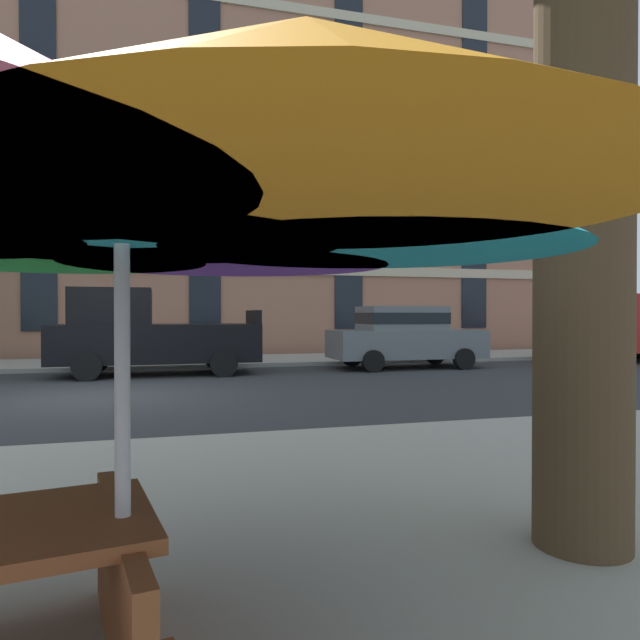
# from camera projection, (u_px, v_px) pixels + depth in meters

# --- Properties ---
(ground_plane) EXTENTS (120.00, 120.00, 0.00)m
(ground_plane) POSITION_uv_depth(u_px,v_px,m) (96.00, 397.00, 10.58)
(ground_plane) COLOR #2D3033
(sidewalk_far) EXTENTS (56.00, 3.60, 0.12)m
(sidewalk_far) POSITION_uv_depth(u_px,v_px,m) (121.00, 363.00, 17.13)
(sidewalk_far) COLOR #9E998E
(sidewalk_far) RESTS_ON ground
(apartment_building) EXTENTS (42.80, 12.08, 19.20)m
(apartment_building) POSITION_uv_depth(u_px,v_px,m) (133.00, 132.00, 24.92)
(apartment_building) COLOR #A87056
(apartment_building) RESTS_ON ground
(pickup_black) EXTENTS (5.10, 2.12, 2.20)m
(pickup_black) POSITION_uv_depth(u_px,v_px,m) (148.00, 335.00, 14.37)
(pickup_black) COLOR black
(pickup_black) RESTS_ON ground
(sedan_gray) EXTENTS (4.40, 1.98, 1.78)m
(sedan_gray) POSITION_uv_depth(u_px,v_px,m) (405.00, 335.00, 16.29)
(sedan_gray) COLOR slate
(sedan_gray) RESTS_ON ground
(pickup_red) EXTENTS (5.10, 2.12, 2.20)m
(pickup_red) POSITION_uv_depth(u_px,v_px,m) (618.00, 330.00, 18.31)
(pickup_red) COLOR #B21E19
(pickup_red) RESTS_ON ground
(patio_umbrella) EXTENTS (3.85, 3.58, 2.41)m
(patio_umbrella) POSITION_uv_depth(u_px,v_px,m) (122.00, 178.00, 2.18)
(patio_umbrella) COLOR silver
(patio_umbrella) RESTS_ON ground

